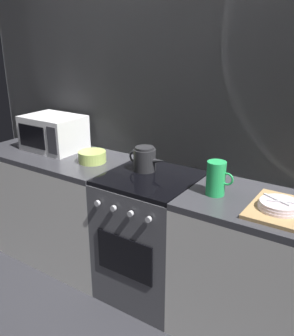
% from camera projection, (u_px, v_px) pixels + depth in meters
% --- Properties ---
extents(ground_plane, '(8.00, 8.00, 0.00)m').
position_uv_depth(ground_plane, '(150.00, 289.00, 2.71)').
color(ground_plane, '#2D2D33').
extents(back_wall, '(3.60, 0.05, 2.40)m').
position_uv_depth(back_wall, '(176.00, 122.00, 2.55)').
color(back_wall, gray).
rests_on(back_wall, ground_plane).
extents(counter_left, '(1.20, 0.60, 0.90)m').
position_uv_depth(counter_left, '(59.00, 205.00, 3.02)').
color(counter_left, silver).
rests_on(counter_left, ground_plane).
extents(stove_unit, '(0.60, 0.63, 0.90)m').
position_uv_depth(stove_unit, '(151.00, 236.00, 2.55)').
color(stove_unit, '#4C4C51').
rests_on(stove_unit, ground_plane).
extents(counter_right, '(1.20, 0.60, 0.90)m').
position_uv_depth(counter_right, '(283.00, 282.00, 2.09)').
color(counter_right, silver).
rests_on(counter_right, ground_plane).
extents(microwave, '(0.46, 0.35, 0.27)m').
position_uv_depth(microwave, '(54.00, 133.00, 2.91)').
color(microwave, white).
rests_on(microwave, counter_left).
extents(kettle, '(0.28, 0.15, 0.17)m').
position_uv_depth(kettle, '(145.00, 159.00, 2.47)').
color(kettle, '#262628').
rests_on(kettle, stove_unit).
extents(mixing_bowl, '(0.20, 0.20, 0.08)m').
position_uv_depth(mixing_bowl, '(92.00, 157.00, 2.65)').
color(mixing_bowl, '#B7D166').
rests_on(mixing_bowl, counter_left).
extents(pitcher, '(0.16, 0.11, 0.20)m').
position_uv_depth(pitcher, '(216.00, 178.00, 2.09)').
color(pitcher, green).
rests_on(pitcher, counter_right).
extents(dish_pile, '(0.30, 0.40, 0.07)m').
position_uv_depth(dish_pile, '(280.00, 208.00, 1.91)').
color(dish_pile, tan).
rests_on(dish_pile, counter_right).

